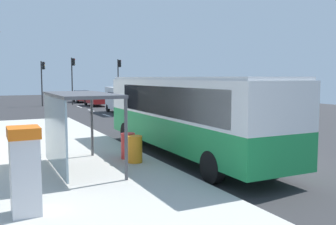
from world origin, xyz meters
TOP-DOWN VIEW (x-y plane):
  - ground_plane at (0.00, 14.00)m, footprint 56.00×92.00m
  - sidewalk_platform at (-6.40, 2.00)m, footprint 6.20×30.00m
  - lane_stripe_seg_1 at (0.25, -1.00)m, footprint 0.16×2.20m
  - lane_stripe_seg_2 at (0.25, 4.00)m, footprint 0.16×2.20m
  - lane_stripe_seg_3 at (0.25, 9.00)m, footprint 0.16×2.20m
  - lane_stripe_seg_4 at (0.25, 14.00)m, footprint 0.16×2.20m
  - lane_stripe_seg_5 at (0.25, 19.00)m, footprint 0.16×2.20m
  - lane_stripe_seg_6 at (0.25, 24.00)m, footprint 0.16×2.20m
  - lane_stripe_seg_7 at (0.25, 29.00)m, footprint 0.16×2.20m
  - bus at (-1.71, 1.85)m, footprint 2.60×11.03m
  - white_van at (2.20, 20.09)m, footprint 2.13×5.24m
  - sedan_near at (2.30, 29.58)m, footprint 1.87×4.42m
  - sedan_far at (2.30, 36.34)m, footprint 2.05×4.49m
  - ticket_machine at (-8.17, -2.51)m, footprint 0.66×0.76m
  - recycling_bin_orange at (-4.20, 1.05)m, footprint 0.52×0.52m
  - recycling_bin_red at (-4.20, 1.75)m, footprint 0.52×0.52m
  - traffic_light_near_side at (5.50, 30.97)m, footprint 0.49×0.28m
  - traffic_light_far_side at (-3.10, 31.77)m, footprint 0.49×0.28m
  - traffic_light_median at (0.39, 32.57)m, footprint 0.49×0.28m
  - bus_shelter at (-6.41, 0.95)m, footprint 1.80×4.00m

SIDE VIEW (x-z plane):
  - ground_plane at x=0.00m, z-range -0.04..0.00m
  - lane_stripe_seg_1 at x=0.25m, z-range 0.00..0.01m
  - lane_stripe_seg_2 at x=0.25m, z-range 0.00..0.01m
  - lane_stripe_seg_3 at x=0.25m, z-range 0.00..0.01m
  - lane_stripe_seg_4 at x=0.25m, z-range 0.00..0.01m
  - lane_stripe_seg_5 at x=0.25m, z-range 0.00..0.01m
  - lane_stripe_seg_6 at x=0.25m, z-range 0.00..0.01m
  - lane_stripe_seg_7 at x=0.25m, z-range 0.00..0.01m
  - sidewalk_platform at x=-6.40m, z-range 0.00..0.18m
  - recycling_bin_orange at x=-4.20m, z-range 0.18..1.13m
  - recycling_bin_red at x=-4.20m, z-range 0.18..1.13m
  - sedan_near at x=2.30m, z-range 0.03..1.55m
  - sedan_far at x=2.30m, z-range 0.03..1.55m
  - ticket_machine at x=-8.17m, z-range 0.20..2.14m
  - white_van at x=2.20m, z-range 0.19..2.49m
  - bus at x=-1.71m, z-range 0.24..3.45m
  - bus_shelter at x=-6.41m, z-range 0.85..3.35m
  - traffic_light_far_side at x=-3.10m, z-range 0.82..5.81m
  - traffic_light_near_side at x=5.50m, z-range 0.86..6.20m
  - traffic_light_median at x=0.39m, z-range 0.87..6.36m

